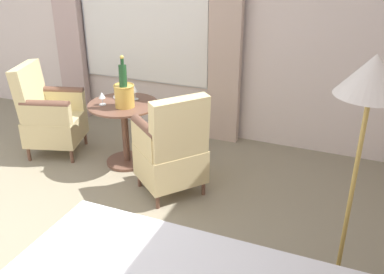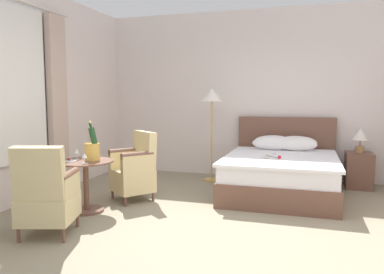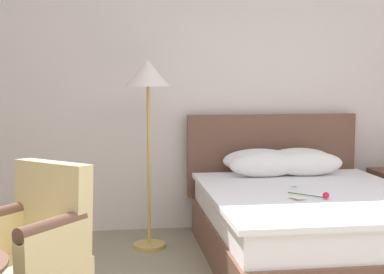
{
  "view_description": "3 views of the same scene",
  "coord_description": "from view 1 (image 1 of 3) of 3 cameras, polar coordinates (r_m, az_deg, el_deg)",
  "views": [
    {
      "loc": [
        1.72,
        2.46,
        2.16
      ],
      "look_at": [
        -0.7,
        1.45,
        0.94
      ],
      "focal_mm": 40.0,
      "sensor_mm": 36.0,
      "label": 1
    },
    {
      "loc": [
        0.98,
        -3.82,
        1.47
      ],
      "look_at": [
        -0.55,
        1.12,
        0.92
      ],
      "focal_mm": 35.0,
      "sensor_mm": 36.0,
      "label": 2
    },
    {
      "loc": [
        -0.88,
        -2.06,
        1.46
      ],
      "look_at": [
        -0.41,
        1.32,
        1.09
      ],
      "focal_mm": 50.0,
      "sensor_mm": 36.0,
      "label": 3
    }
  ],
  "objects": [
    {
      "name": "wine_glass_near_bucket",
      "position": [
        4.4,
        -7.66,
        6.2
      ],
      "size": [
        0.07,
        0.07,
        0.14
      ],
      "color": "white",
      "rests_on": "side_table_round"
    },
    {
      "name": "floor_lamp_brass",
      "position": [
        2.46,
        22.56,
        4.93
      ],
      "size": [
        0.38,
        0.38,
        1.63
      ],
      "color": "tan",
      "rests_on": "ground"
    },
    {
      "name": "snack_plate",
      "position": [
        4.52,
        -9.33,
        5.35
      ],
      "size": [
        0.18,
        0.18,
        0.04
      ],
      "color": "white",
      "rests_on": "side_table_round"
    },
    {
      "name": "champagne_bucket",
      "position": [
        4.2,
        -9.04,
        5.93
      ],
      "size": [
        0.2,
        0.2,
        0.51
      ],
      "color": "gold",
      "rests_on": "side_table_round"
    },
    {
      "name": "armchair_by_window",
      "position": [
        3.83,
        -2.68,
        -1.74
      ],
      "size": [
        0.74,
        0.74,
        0.98
      ],
      "color": "brown",
      "rests_on": "ground"
    },
    {
      "name": "armchair_facing_bed",
      "position": [
        4.84,
        -18.49,
        2.82
      ],
      "size": [
        0.68,
        0.72,
        0.99
      ],
      "color": "brown",
      "rests_on": "ground"
    },
    {
      "name": "wall_window_side",
      "position": [
        5.19,
        -6.16,
        17.69
      ],
      "size": [
        0.27,
        6.27,
        3.05
      ],
      "color": "silver",
      "rests_on": "ground"
    },
    {
      "name": "wine_glass_near_edge",
      "position": [
        4.31,
        -11.92,
        5.36
      ],
      "size": [
        0.07,
        0.07,
        0.13
      ],
      "color": "white",
      "rests_on": "side_table_round"
    },
    {
      "name": "side_table_round",
      "position": [
        4.43,
        -8.93,
        1.3
      ],
      "size": [
        0.71,
        0.71,
        0.66
      ],
      "color": "brown",
      "rests_on": "ground"
    }
  ]
}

